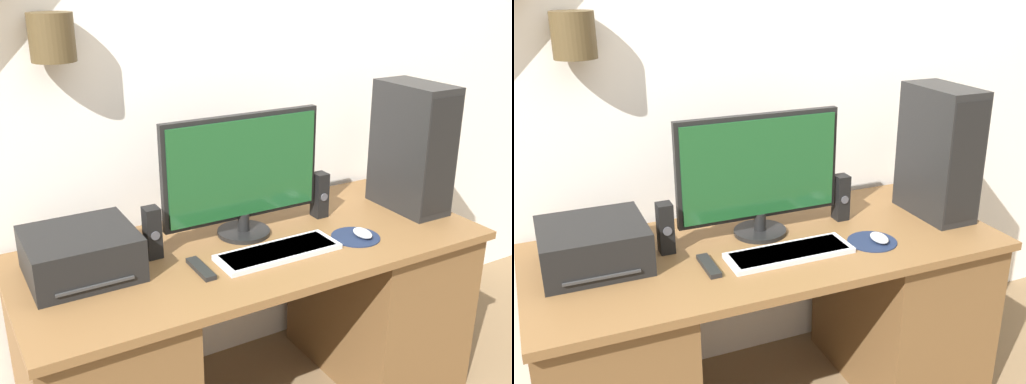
{
  "view_description": "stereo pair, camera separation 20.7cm",
  "coord_description": "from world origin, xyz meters",
  "views": [
    {
      "loc": [
        -0.96,
        -1.34,
        1.63
      ],
      "look_at": [
        0.01,
        0.36,
        0.9
      ],
      "focal_mm": 42.0,
      "sensor_mm": 36.0,
      "label": 1
    },
    {
      "loc": [
        -0.77,
        -1.43,
        1.63
      ],
      "look_at": [
        0.01,
        0.36,
        0.9
      ],
      "focal_mm": 42.0,
      "sensor_mm": 36.0,
      "label": 2
    }
  ],
  "objects": [
    {
      "name": "mousepad",
      "position": [
        0.35,
        0.22,
        0.71
      ],
      "size": [
        0.18,
        0.18,
        0.0
      ],
      "color": "#19233D",
      "rests_on": "desk"
    },
    {
      "name": "speaker_left",
      "position": [
        -0.35,
        0.44,
        0.8
      ],
      "size": [
        0.05,
        0.06,
        0.18
      ],
      "color": "black",
      "rests_on": "desk"
    },
    {
      "name": "desk",
      "position": [
        0.0,
        0.36,
        0.37
      ],
      "size": [
        1.68,
        0.72,
        0.71
      ],
      "color": "brown",
      "rests_on": "ground_plane"
    },
    {
      "name": "keyboard",
      "position": [
        0.03,
        0.24,
        0.72
      ],
      "size": [
        0.44,
        0.15,
        0.02
      ],
      "color": "silver",
      "rests_on": "desk"
    },
    {
      "name": "printer",
      "position": [
        -0.59,
        0.43,
        0.78
      ],
      "size": [
        0.34,
        0.32,
        0.14
      ],
      "color": "black",
      "rests_on": "desk"
    },
    {
      "name": "monitor",
      "position": [
        0.01,
        0.45,
        0.95
      ],
      "size": [
        0.61,
        0.2,
        0.45
      ],
      "color": "black",
      "rests_on": "desk"
    },
    {
      "name": "mouse",
      "position": [
        0.37,
        0.2,
        0.73
      ],
      "size": [
        0.05,
        0.09,
        0.03
      ],
      "color": "silver",
      "rests_on": "mousepad"
    },
    {
      "name": "remote_control",
      "position": [
        -0.26,
        0.26,
        0.72
      ],
      "size": [
        0.04,
        0.16,
        0.02
      ],
      "color": "black",
      "rests_on": "desk"
    },
    {
      "name": "wall_back",
      "position": [
        -0.0,
        0.77,
        1.37
      ],
      "size": [
        6.4,
        0.19,
        2.92
      ],
      "color": "white",
      "rests_on": "ground_plane"
    },
    {
      "name": "computer_tower",
      "position": [
        0.72,
        0.35,
        0.97
      ],
      "size": [
        0.17,
        0.33,
        0.51
      ],
      "color": "black",
      "rests_on": "desk"
    },
    {
      "name": "speaker_right",
      "position": [
        0.35,
        0.45,
        0.8
      ],
      "size": [
        0.05,
        0.06,
        0.18
      ],
      "color": "black",
      "rests_on": "desk"
    }
  ]
}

